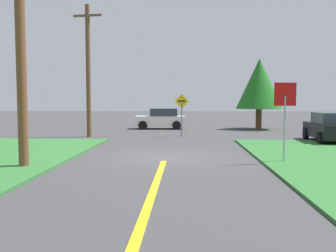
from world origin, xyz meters
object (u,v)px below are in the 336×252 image
Objects in this scene: utility_pole_near at (21,52)px; oak_tree_left at (259,84)px; car_approaching_junction at (161,119)px; utility_pole_mid at (88,69)px; direction_sign at (182,110)px; stop_sign at (285,106)px; car_on_crossroad at (331,127)px.

utility_pole_near is 1.36× the size of oak_tree_left.
utility_pole_mid reaches higher than car_approaching_junction.
direction_sign is 8.78m from oak_tree_left.
direction_sign is (-3.81, 9.43, -0.42)m from stop_sign.
car_on_crossroad is at bearing -133.62° from stop_sign.
utility_pole_near is 20.33m from oak_tree_left.
utility_pole_mid is (-13.87, 2.17, 3.36)m from car_on_crossroad.
utility_pole_near reaches higher than car_on_crossroad.
direction_sign is at bearing 64.23° from utility_pole_near.
stop_sign is 15.80m from oak_tree_left.
car_on_crossroad is 1.08× the size of car_approaching_junction.
oak_tree_left is at bearing 17.05° from car_on_crossroad.
stop_sign is 0.39× the size of utility_pole_near.
utility_pole_near is (-13.34, -8.17, 3.07)m from car_on_crossroad.
utility_pole_mid reaches higher than direction_sign.
direction_sign is at bearing -134.25° from oak_tree_left.
oak_tree_left reaches higher than car_approaching_junction.
car_on_crossroad is (4.31, 6.79, -1.28)m from stop_sign.
car_on_crossroad is 8.58m from direction_sign.
utility_pole_mid is at bearing 92.91° from utility_pole_near.
utility_pole_mid is 13.48m from oak_tree_left.
direction_sign is (5.75, 0.47, -2.50)m from utility_pole_mid.
utility_pole_near is 12.21m from direction_sign.
utility_pole_mid is at bearing -54.39° from stop_sign.
car_on_crossroad is at bearing 31.50° from utility_pole_near.
car_on_crossroad is 0.55× the size of utility_pole_near.
utility_pole_near is (-9.04, -1.38, 1.78)m from stop_sign.
utility_pole_mid is 1.46× the size of oak_tree_left.
car_on_crossroad is 15.94m from utility_pole_near.
car_on_crossroad is at bearing -18.03° from direction_sign.
direction_sign reaches higher than car_approaching_junction.
stop_sign is 9.31m from utility_pole_near.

